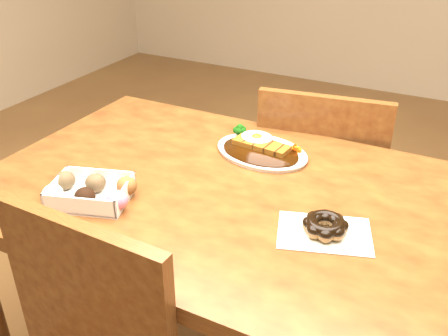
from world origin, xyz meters
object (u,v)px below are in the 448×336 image
at_px(table, 223,220).
at_px(donut_box, 90,191).
at_px(chair_far, 321,190).
at_px(pon_de_ring, 325,226).
at_px(katsu_curry_plate, 261,149).

distance_m(table, donut_box, 0.34).
bearing_deg(chair_far, pon_de_ring, 97.87).
xyz_separation_m(katsu_curry_plate, donut_box, (-0.26, -0.41, 0.01)).
distance_m(table, pon_de_ring, 0.31).
distance_m(table, chair_far, 0.57).
bearing_deg(chair_far, table, 70.70).
height_order(table, chair_far, chair_far).
xyz_separation_m(chair_far, donut_box, (-0.35, -0.73, 0.30)).
distance_m(chair_far, pon_de_ring, 0.70).
bearing_deg(pon_de_ring, table, 165.44).
bearing_deg(katsu_curry_plate, donut_box, -122.53).
relative_size(table, pon_de_ring, 5.22).
bearing_deg(katsu_curry_plate, pon_de_ring, -46.12).
distance_m(table, katsu_curry_plate, 0.24).
height_order(table, pon_de_ring, pon_de_ring).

